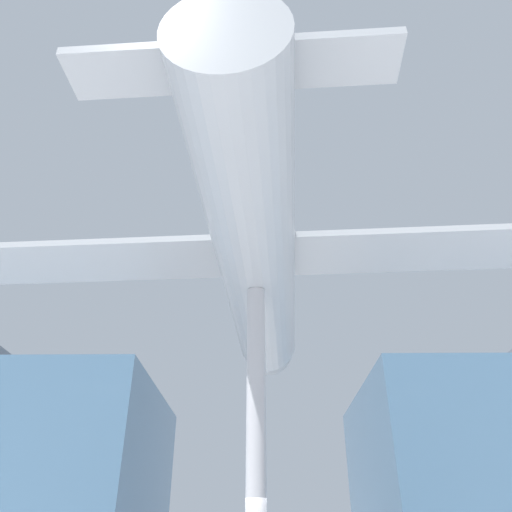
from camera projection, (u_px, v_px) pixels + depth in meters
glass_pavilion_left at (18, 483)px, 22.12m from camera, size 11.82×10.94×8.69m
glass_pavilion_right at (503, 482)px, 21.90m from camera, size 11.82×10.94×8.69m
support_pylon_central at (256, 438)px, 11.43m from camera, size 0.47×0.47×7.51m
suspended_airplane at (257, 260)px, 14.08m from camera, size 18.12×15.63×3.54m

